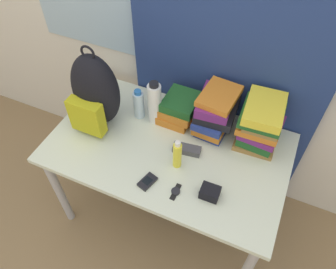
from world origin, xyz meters
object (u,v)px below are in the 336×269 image
backpack (95,93)px  wristwatch (176,192)px  sunscreen_bottle (177,155)px  sunglasses_case (187,149)px  book_stack_right (261,123)px  cell_phone (148,182)px  book_stack_left (180,108)px  water_bottle (139,104)px  book_stack_center (216,111)px  sports_bottle (155,103)px  camera_pouch (210,192)px

backpack → wristwatch: (0.59, -0.27, -0.21)m
sunscreen_bottle → wristwatch: 0.18m
backpack → sunglasses_case: 0.58m
book_stack_right → cell_phone: 0.66m
book_stack_right → sunglasses_case: size_ratio=1.80×
book_stack_left → water_bottle: (-0.22, -0.09, 0.02)m
book_stack_center → sunscreen_bottle: book_stack_center is taller
sunglasses_case → book_stack_left: bearing=121.4°
sports_bottle → cell_phone: size_ratio=2.58×
cell_phone → camera_pouch: size_ratio=1.15×
book_stack_left → sunglasses_case: size_ratio=1.56×
book_stack_center → book_stack_right: 0.25m
sports_bottle → book_stack_center: bearing=13.9°
water_bottle → sunscreen_bottle: size_ratio=1.07×
book_stack_center → camera_pouch: book_stack_center is taller
book_stack_center → book_stack_left: bearing=-178.9°
backpack → wristwatch: bearing=-24.3°
camera_pouch → book_stack_right: bearing=74.3°
cell_phone → camera_pouch: (0.30, 0.06, 0.02)m
cell_phone → wristwatch: bearing=2.5°
cell_phone → wristwatch: 0.15m
sports_bottle → camera_pouch: size_ratio=2.97×
cell_phone → backpack: bearing=148.4°
cell_phone → sunglasses_case: 0.28m
book_stack_right → sunglasses_case: book_stack_right is taller
book_stack_right → sports_bottle: 0.59m
sports_bottle → sunscreen_bottle: size_ratio=1.52×
cell_phone → sunglasses_case: bearing=68.9°
backpack → camera_pouch: size_ratio=5.38×
camera_pouch → cell_phone: bearing=-169.5°
book_stack_left → book_stack_center: book_stack_center is taller
backpack → water_bottle: backpack is taller
book_stack_right → camera_pouch: bearing=-105.7°
book_stack_left → sports_bottle: size_ratio=0.87×
cell_phone → book_stack_right: bearing=48.9°
book_stack_right → cell_phone: book_stack_right is taller
cell_phone → camera_pouch: 0.31m
book_stack_center → sunscreen_bottle: (-0.09, -0.33, -0.04)m
camera_pouch → book_stack_left: bearing=128.2°
camera_pouch → water_bottle: bearing=148.3°
book_stack_right → book_stack_center: bearing=179.0°
book_stack_right → water_bottle: bearing=-172.8°
book_stack_left → sunscreen_bottle: sunscreen_bottle is taller
book_stack_center → cell_phone: bearing=-109.7°
book_stack_center → sunscreen_bottle: 0.35m
book_stack_left → book_stack_center: (0.21, 0.00, 0.06)m
camera_pouch → sports_bottle: bearing=142.5°
book_stack_left → sunglasses_case: bearing=-58.6°
water_bottle → camera_pouch: size_ratio=2.08×
book_stack_right → wristwatch: bearing=-120.1°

